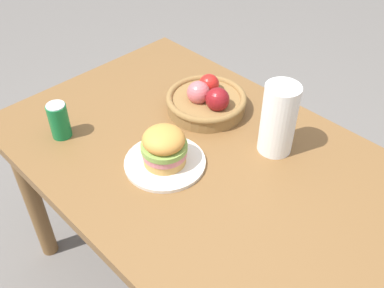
# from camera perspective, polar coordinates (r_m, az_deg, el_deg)

# --- Properties ---
(ground_plane) EXTENTS (8.00, 8.00, 0.00)m
(ground_plane) POSITION_cam_1_polar(r_m,az_deg,el_deg) (1.99, 1.30, -17.83)
(ground_plane) COLOR slate
(dining_table) EXTENTS (1.40, 0.90, 0.75)m
(dining_table) POSITION_cam_1_polar(r_m,az_deg,el_deg) (1.47, 1.68, -4.63)
(dining_table) COLOR brown
(dining_table) RESTS_ON ground_plane
(plate) EXTENTS (0.26, 0.26, 0.01)m
(plate) POSITION_cam_1_polar(r_m,az_deg,el_deg) (1.38, -3.53, -2.40)
(plate) COLOR silver
(plate) RESTS_ON dining_table
(sandwich) EXTENTS (0.14, 0.14, 0.12)m
(sandwich) POSITION_cam_1_polar(r_m,az_deg,el_deg) (1.33, -3.64, -0.30)
(sandwich) COLOR tan
(sandwich) RESTS_ON plate
(soda_can) EXTENTS (0.07, 0.07, 0.13)m
(soda_can) POSITION_cam_1_polar(r_m,az_deg,el_deg) (1.51, -16.89, 2.93)
(soda_can) COLOR #147238
(soda_can) RESTS_ON dining_table
(fruit_basket) EXTENTS (0.29, 0.29, 0.12)m
(fruit_basket) POSITION_cam_1_polar(r_m,az_deg,el_deg) (1.57, 1.92, 5.72)
(fruit_basket) COLOR olive
(fruit_basket) RESTS_ON dining_table
(paper_towel_roll) EXTENTS (0.11, 0.11, 0.24)m
(paper_towel_roll) POSITION_cam_1_polar(r_m,az_deg,el_deg) (1.38, 11.17, 3.17)
(paper_towel_roll) COLOR white
(paper_towel_roll) RESTS_ON dining_table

